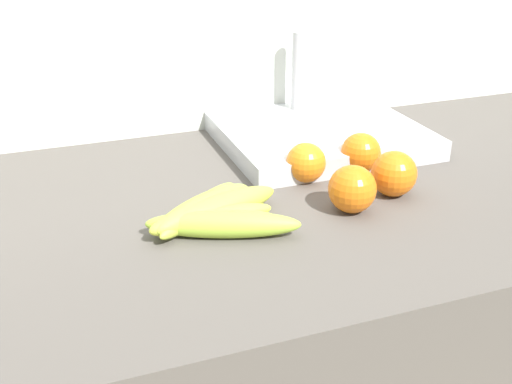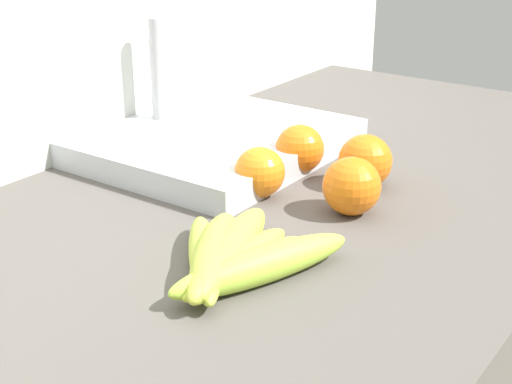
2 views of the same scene
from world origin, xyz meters
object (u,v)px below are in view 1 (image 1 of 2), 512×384
at_px(banana_bunch, 212,215).
at_px(sink_basin, 319,134).
at_px(orange_back_left, 361,153).
at_px(orange_center, 352,189).
at_px(orange_right, 394,174).
at_px(orange_back_right, 306,163).

xyz_separation_m(banana_bunch, sink_basin, (0.29, 0.25, 0.00)).
distance_m(banana_bunch, orange_back_left, 0.31).
bearing_deg(orange_center, sink_basin, 74.49).
height_order(orange_center, orange_right, same).
bearing_deg(orange_back_left, orange_back_right, -177.27).
relative_size(orange_right, sink_basin, 0.20).
distance_m(orange_back_right, sink_basin, 0.18).
height_order(orange_center, orange_back_right, orange_center).
relative_size(orange_right, orange_back_left, 1.05).
relative_size(banana_bunch, orange_right, 3.04).
bearing_deg(orange_back_left, banana_bunch, -160.48).
xyz_separation_m(orange_right, orange_back_left, (-0.00, 0.10, -0.00)).
xyz_separation_m(orange_back_left, sink_basin, (-0.01, 0.14, -0.01)).
distance_m(banana_bunch, sink_basin, 0.38).
distance_m(orange_center, orange_back_right, 0.13).
bearing_deg(orange_back_left, orange_center, -123.41).
xyz_separation_m(orange_center, orange_right, (0.09, 0.03, -0.00)).
xyz_separation_m(orange_right, sink_basin, (-0.01, 0.25, -0.02)).
distance_m(orange_center, orange_right, 0.09).
bearing_deg(orange_back_right, sink_basin, 57.42).
height_order(orange_back_right, sink_basin, sink_basin).
relative_size(orange_center, sink_basin, 0.20).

